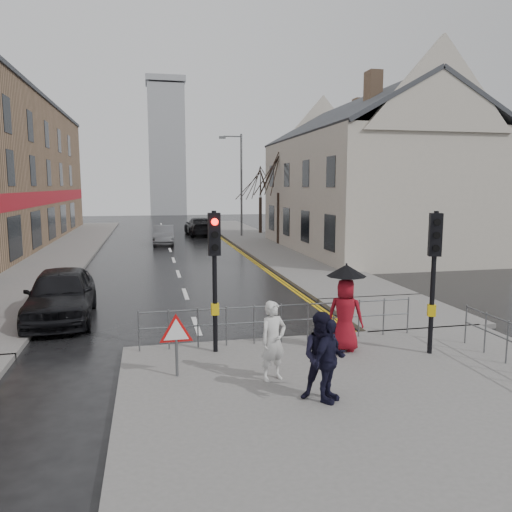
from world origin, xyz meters
name	(u,v)px	position (x,y,z in m)	size (l,w,h in m)	color
ground	(208,360)	(0.00, 0.00, 0.00)	(120.00, 120.00, 0.00)	black
near_pavement	(395,410)	(3.00, -3.50, 0.07)	(10.00, 9.00, 0.14)	#605E5B
left_pavement	(69,248)	(-6.50, 23.00, 0.07)	(4.00, 44.00, 0.14)	#605E5B
right_pavement	(255,240)	(6.50, 25.00, 0.07)	(4.00, 40.00, 0.14)	#605E5B
pavement_bridge_right	(398,312)	(6.50, 3.00, 0.07)	(4.00, 4.20, 0.14)	#605E5B
building_right_cream	(365,175)	(12.00, 18.00, 4.78)	(9.00, 16.40, 10.10)	#B1A99A
church_tower	(167,151)	(1.50, 62.00, 9.00)	(5.00, 5.00, 18.00)	#95989D
traffic_signal_near_left	(214,257)	(0.20, 0.20, 2.46)	(0.28, 0.27, 3.40)	black
traffic_signal_near_right	(434,257)	(5.20, -1.00, 2.46)	(0.34, 0.33, 3.40)	black
guard_railing_front	(281,314)	(1.95, 0.60, 0.86)	(7.14, 0.04, 1.00)	#595B5E
warning_sign	(176,335)	(-0.80, -1.21, 1.04)	(0.80, 0.07, 1.35)	#595B5E
street_lamp	(239,178)	(5.82, 28.00, 4.71)	(1.83, 0.25, 8.00)	#595B5E
tree_near	(279,171)	(7.50, 22.00, 5.14)	(2.40, 2.40, 6.58)	black
tree_far	(260,182)	(8.00, 30.00, 4.42)	(2.40, 2.40, 5.64)	black
pedestrian_a	(273,341)	(1.13, -1.80, 0.97)	(0.60, 0.40, 1.65)	silver
pedestrian_b	(323,357)	(1.79, -2.98, 0.98)	(0.82, 0.64, 1.69)	black
pedestrian_with_umbrella	(346,305)	(3.29, -0.36, 1.28)	(1.03, 0.96, 2.11)	maroon
pedestrian_d	(328,360)	(1.87, -3.03, 0.93)	(0.92, 0.38, 1.57)	black
car_parked	(61,294)	(-4.00, 4.56, 0.81)	(1.91, 4.75, 1.62)	black
car_mid	(164,235)	(-0.30, 24.25, 0.66)	(1.40, 4.02, 1.32)	#4F5155
car_far	(199,226)	(2.83, 30.27, 0.74)	(2.08, 5.13, 1.49)	black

